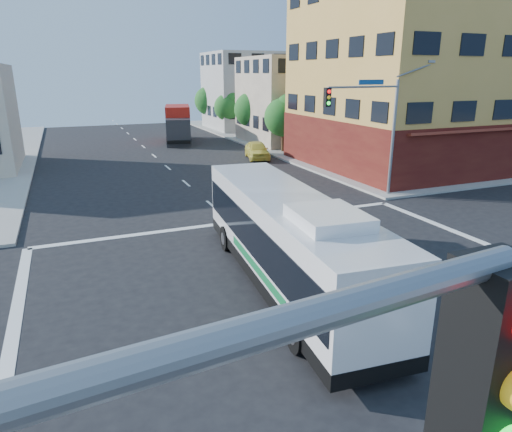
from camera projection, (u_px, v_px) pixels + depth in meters
name	position (u px, v px, depth m)	size (l,w,h in m)	color
ground	(329.00, 306.00, 15.03)	(120.00, 120.00, 0.00)	black
sidewalk_ne	(421.00, 132.00, 58.66)	(50.00, 50.00, 0.15)	#99968D
corner_building_ne	(426.00, 92.00, 36.87)	(18.10, 15.44, 14.00)	gold
building_east_near	(302.00, 100.00, 49.84)	(12.06, 10.06, 9.00)	#C2B094
building_east_far	(254.00, 91.00, 62.02)	(12.06, 10.06, 10.00)	#A6A6A1
signal_mast_ne	(373.00, 116.00, 26.22)	(7.91, 1.13, 8.07)	gray
street_tree_a	(285.00, 115.00, 42.92)	(3.60, 3.60, 5.53)	#3A2715
street_tree_b	(253.00, 107.00, 49.92)	(3.80, 3.80, 5.79)	#3A2715
street_tree_c	(228.00, 106.00, 57.05)	(3.40, 3.40, 5.29)	#3A2715
street_tree_d	(210.00, 99.00, 63.98)	(4.00, 4.00, 6.03)	#3A2715
transit_bus	(287.00, 238.00, 15.98)	(3.72, 12.58, 3.67)	black
box_truck	(178.00, 125.00, 50.36)	(4.37, 8.97, 3.88)	#28292D
parked_car	(257.00, 150.00, 40.77)	(1.81, 4.50, 1.53)	#DFD049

